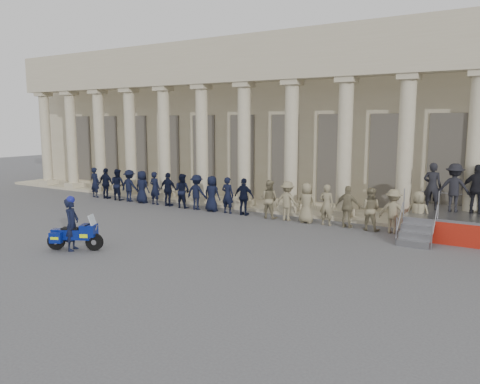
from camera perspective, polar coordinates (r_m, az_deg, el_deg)
The scene contains 6 objects.
ground at distance 16.78m, azimuth -10.02°, elevation -6.66°, with size 90.00×90.00×0.00m, color #4D4D50.
building at distance 28.90m, azimuth 9.77°, elevation 8.73°, with size 40.00×12.50×9.00m.
officer_rank at distance 22.46m, azimuth -1.57°, elevation -0.39°, with size 18.72×0.67×1.76m.
reviewing_stand at distance 19.63m, azimuth 26.83°, elevation -0.67°, with size 4.55×4.29×2.79m.
motorcycle at distance 17.02m, azimuth -19.42°, elevation -4.93°, with size 1.80×1.23×1.25m.
rider at distance 16.98m, azimuth -19.82°, elevation -3.62°, with size 0.68×0.78×1.89m.
Camera 1 is at (10.84, -12.04, 4.35)m, focal length 35.00 mm.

